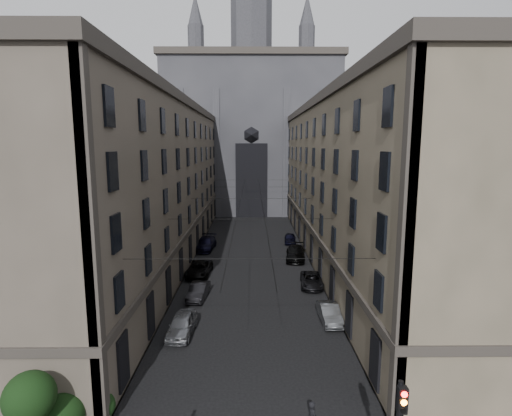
{
  "coord_description": "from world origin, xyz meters",
  "views": [
    {
      "loc": [
        0.18,
        -11.35,
        13.74
      ],
      "look_at": [
        0.39,
        12.81,
        9.9
      ],
      "focal_mm": 28.0,
      "sensor_mm": 36.0,
      "label": 1
    }
  ],
  "objects_px": {
    "gothic_tower": "(252,125)",
    "car_right_far": "(290,238)",
    "car_left_midnear": "(198,291)",
    "car_left_far": "(205,244)",
    "car_right_near": "(329,313)",
    "car_right_midfar": "(296,253)",
    "car_right_midnear": "(312,280)",
    "car_left_midfar": "(199,269)",
    "car_left_near": "(182,325)"
  },
  "relations": [
    {
      "from": "gothic_tower",
      "to": "car_right_far",
      "type": "height_order",
      "value": "gothic_tower"
    },
    {
      "from": "car_left_midnear",
      "to": "gothic_tower",
      "type": "bearing_deg",
      "value": 89.95
    },
    {
      "from": "gothic_tower",
      "to": "car_left_far",
      "type": "relative_size",
      "value": 10.29
    },
    {
      "from": "car_right_near",
      "to": "car_right_midfar",
      "type": "height_order",
      "value": "car_right_midfar"
    },
    {
      "from": "gothic_tower",
      "to": "car_right_far",
      "type": "xyz_separation_m",
      "value": [
        5.48,
        -31.5,
        -17.13
      ]
    },
    {
      "from": "car_right_midfar",
      "to": "car_right_midnear",
      "type": "bearing_deg",
      "value": -80.0
    },
    {
      "from": "car_left_midnear",
      "to": "car_right_near",
      "type": "distance_m",
      "value": 11.96
    },
    {
      "from": "car_right_near",
      "to": "car_right_far",
      "type": "height_order",
      "value": "car_right_near"
    },
    {
      "from": "gothic_tower",
      "to": "car_right_midfar",
      "type": "height_order",
      "value": "gothic_tower"
    },
    {
      "from": "car_right_far",
      "to": "car_left_midfar",
      "type": "bearing_deg",
      "value": -123.88
    },
    {
      "from": "car_left_near",
      "to": "car_left_midfar",
      "type": "relative_size",
      "value": 0.86
    },
    {
      "from": "car_left_near",
      "to": "car_right_near",
      "type": "distance_m",
      "value": 11.38
    },
    {
      "from": "car_right_midnear",
      "to": "gothic_tower",
      "type": "bearing_deg",
      "value": 102.22
    },
    {
      "from": "car_left_near",
      "to": "car_left_midfar",
      "type": "bearing_deg",
      "value": 95.17
    },
    {
      "from": "car_left_far",
      "to": "gothic_tower",
      "type": "bearing_deg",
      "value": 85.29
    },
    {
      "from": "car_left_midnear",
      "to": "car_right_midfar",
      "type": "xyz_separation_m",
      "value": [
        10.09,
        12.26,
        0.11
      ]
    },
    {
      "from": "car_left_midnear",
      "to": "car_right_midnear",
      "type": "height_order",
      "value": "car_left_midnear"
    },
    {
      "from": "car_left_midnear",
      "to": "car_right_far",
      "type": "bearing_deg",
      "value": 68.61
    },
    {
      "from": "car_left_midnear",
      "to": "car_right_midnear",
      "type": "distance_m",
      "value": 11.08
    },
    {
      "from": "car_left_near",
      "to": "car_right_far",
      "type": "height_order",
      "value": "car_left_near"
    },
    {
      "from": "car_left_midnear",
      "to": "car_left_midfar",
      "type": "xyz_separation_m",
      "value": [
        -0.8,
        6.45,
        0.03
      ]
    },
    {
      "from": "car_left_midnear",
      "to": "car_right_near",
      "type": "xyz_separation_m",
      "value": [
        10.92,
        -4.89,
        -0.0
      ]
    },
    {
      "from": "car_left_midfar",
      "to": "car_right_near",
      "type": "xyz_separation_m",
      "value": [
        11.71,
        -11.35,
        -0.03
      ]
    },
    {
      "from": "car_left_midfar",
      "to": "car_right_near",
      "type": "height_order",
      "value": "car_left_midfar"
    },
    {
      "from": "car_right_near",
      "to": "car_right_far",
      "type": "bearing_deg",
      "value": 90.38
    },
    {
      "from": "gothic_tower",
      "to": "car_left_far",
      "type": "height_order",
      "value": "gothic_tower"
    },
    {
      "from": "car_left_near",
      "to": "car_left_midnear",
      "type": "relative_size",
      "value": 1.06
    },
    {
      "from": "car_left_midfar",
      "to": "car_left_midnear",
      "type": "bearing_deg",
      "value": -79.27
    },
    {
      "from": "car_left_far",
      "to": "car_right_far",
      "type": "xyz_separation_m",
      "value": [
        11.55,
        3.43,
        -0.15
      ]
    },
    {
      "from": "car_left_far",
      "to": "car_left_near",
      "type": "bearing_deg",
      "value": -82.29
    },
    {
      "from": "car_left_near",
      "to": "car_right_far",
      "type": "distance_m",
      "value": 29.27
    },
    {
      "from": "car_left_far",
      "to": "car_left_midnear",
      "type": "bearing_deg",
      "value": -80.29
    },
    {
      "from": "car_left_near",
      "to": "car_right_near",
      "type": "relative_size",
      "value": 1.06
    },
    {
      "from": "car_right_midfar",
      "to": "car_left_far",
      "type": "bearing_deg",
      "value": 163.88
    },
    {
      "from": "car_left_near",
      "to": "car_right_midnear",
      "type": "distance_m",
      "value": 14.76
    },
    {
      "from": "car_left_midfar",
      "to": "car_right_midnear",
      "type": "height_order",
      "value": "car_left_midfar"
    },
    {
      "from": "car_right_near",
      "to": "car_right_far",
      "type": "distance_m",
      "value": 25.33
    },
    {
      "from": "car_left_midnear",
      "to": "car_left_far",
      "type": "relative_size",
      "value": 0.74
    },
    {
      "from": "car_left_midfar",
      "to": "car_left_far",
      "type": "bearing_deg",
      "value": 96.7
    },
    {
      "from": "car_right_far",
      "to": "car_right_midfar",
      "type": "bearing_deg",
      "value": -86.46
    },
    {
      "from": "car_left_midfar",
      "to": "car_right_midnear",
      "type": "distance_m",
      "value": 11.98
    },
    {
      "from": "gothic_tower",
      "to": "car_right_near",
      "type": "height_order",
      "value": "gothic_tower"
    },
    {
      "from": "gothic_tower",
      "to": "car_right_midnear",
      "type": "xyz_separation_m",
      "value": [
        5.96,
        -48.94,
        -17.15
      ]
    },
    {
      "from": "car_right_near",
      "to": "car_right_far",
      "type": "relative_size",
      "value": 1.05
    },
    {
      "from": "gothic_tower",
      "to": "car_left_far",
      "type": "distance_m",
      "value": 39.31
    },
    {
      "from": "car_left_near",
      "to": "car_right_midnear",
      "type": "xyz_separation_m",
      "value": [
        10.96,
        9.89,
        -0.11
      ]
    },
    {
      "from": "gothic_tower",
      "to": "car_right_midfar",
      "type": "bearing_deg",
      "value": -82.29
    },
    {
      "from": "gothic_tower",
      "to": "car_right_far",
      "type": "distance_m",
      "value": 36.27
    },
    {
      "from": "car_left_midfar",
      "to": "car_right_near",
      "type": "distance_m",
      "value": 16.31
    },
    {
      "from": "car_left_midfar",
      "to": "car_right_far",
      "type": "bearing_deg",
      "value": 55.48
    }
  ]
}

